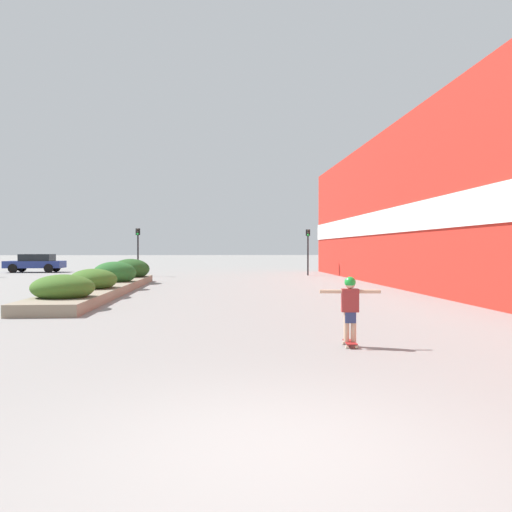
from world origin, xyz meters
TOP-DOWN VIEW (x-y plane):
  - ground_plane at (0.00, 0.00)m, footprint 300.00×300.00m
  - building_wall_right at (8.08, 15.13)m, footprint 0.67×42.18m
  - planter_box at (-5.23, 17.43)m, footprint 2.05×15.43m
  - skateboard at (1.98, 4.73)m, footprint 0.27×0.57m
  - skateboarder at (1.98, 4.73)m, footprint 1.15×0.21m
  - car_leftmost at (17.24, 34.12)m, footprint 4.13×2.03m
  - car_center_left at (-14.95, 36.25)m, footprint 4.35×2.00m
  - traffic_light_left at (-5.95, 29.99)m, footprint 0.28×0.30m
  - traffic_light_right at (5.78, 29.99)m, footprint 0.28×0.30m

SIDE VIEW (x-z plane):
  - ground_plane at x=0.00m, z-range 0.00..0.00m
  - skateboard at x=1.98m, z-range 0.02..0.11m
  - planter_box at x=-5.23m, z-range -0.18..1.14m
  - car_leftmost at x=17.24m, z-range 0.05..1.41m
  - car_center_left at x=-14.95m, z-range 0.05..1.50m
  - skateboarder at x=1.98m, z-range 0.22..1.45m
  - traffic_light_right at x=5.78m, z-range 0.60..3.82m
  - traffic_light_left at x=-5.95m, z-range 0.61..3.86m
  - building_wall_right at x=8.08m, z-range -0.01..7.80m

